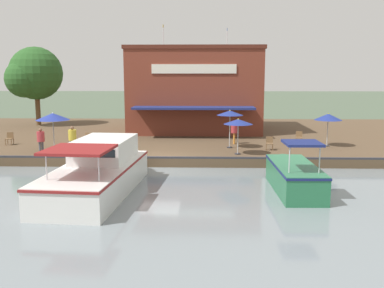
# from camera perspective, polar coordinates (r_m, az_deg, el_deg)

# --- Properties ---
(ground_plane) EXTENTS (220.00, 220.00, 0.00)m
(ground_plane) POSITION_cam_1_polar(r_m,az_deg,el_deg) (24.92, -4.57, -3.30)
(ground_plane) COLOR #4C5B47
(quay_deck) EXTENTS (22.00, 56.00, 0.60)m
(quay_deck) POSITION_cam_1_polar(r_m,az_deg,el_deg) (35.64, -2.68, 1.05)
(quay_deck) COLOR brown
(quay_deck) RESTS_ON ground
(quay_edge_fender) EXTENTS (0.20, 50.40, 0.10)m
(quay_edge_fender) POSITION_cam_1_polar(r_m,az_deg,el_deg) (24.88, -4.56, -1.79)
(quay_edge_fender) COLOR #2D2D33
(quay_edge_fender) RESTS_ON quay_deck
(waterfront_restaurant) EXTENTS (10.16, 11.01, 8.95)m
(waterfront_restaurant) POSITION_cam_1_polar(r_m,az_deg,el_deg) (37.20, 0.41, 7.31)
(waterfront_restaurant) COLOR brown
(waterfront_restaurant) RESTS_ON quay_deck
(patio_umbrella_near_quay_edge) EXTENTS (2.13, 2.13, 2.41)m
(patio_umbrella_near_quay_edge) POSITION_cam_1_polar(r_m,az_deg,el_deg) (28.70, -18.07, 3.49)
(patio_umbrella_near_quay_edge) COLOR #B7B7B7
(patio_umbrella_near_quay_edge) RESTS_ON quay_deck
(patio_umbrella_back_row) EXTENTS (1.82, 1.82, 2.24)m
(patio_umbrella_back_row) POSITION_cam_1_polar(r_m,az_deg,el_deg) (30.10, 17.70, 3.45)
(patio_umbrella_back_row) COLOR #B7B7B7
(patio_umbrella_back_row) RESTS_ON quay_deck
(patio_umbrella_mid_patio_right) EXTENTS (1.71, 1.71, 2.51)m
(patio_umbrella_mid_patio_right) POSITION_cam_1_polar(r_m,az_deg,el_deg) (28.11, 5.08, 4.12)
(patio_umbrella_mid_patio_right) COLOR #B7B7B7
(patio_umbrella_mid_patio_right) RESTS_ON quay_deck
(patio_umbrella_mid_patio_left) EXTENTS (1.75, 1.75, 2.19)m
(patio_umbrella_mid_patio_left) POSITION_cam_1_polar(r_m,az_deg,el_deg) (25.89, 6.18, 2.95)
(patio_umbrella_mid_patio_left) COLOR #B7B7B7
(patio_umbrella_mid_patio_left) RESTS_ON quay_deck
(cafe_chair_mid_patio) EXTENTS (0.59, 0.59, 0.85)m
(cafe_chair_mid_patio) POSITION_cam_1_polar(r_m,az_deg,el_deg) (30.18, -13.84, 0.76)
(cafe_chair_mid_patio) COLOR brown
(cafe_chair_mid_patio) RESTS_ON quay_deck
(cafe_chair_facing_river) EXTENTS (0.53, 0.53, 0.85)m
(cafe_chair_facing_river) POSITION_cam_1_polar(r_m,az_deg,el_deg) (30.94, 14.08, 0.95)
(cafe_chair_facing_river) COLOR brown
(cafe_chair_facing_river) RESTS_ON quay_deck
(cafe_chair_back_row_seat) EXTENTS (0.49, 0.49, 0.85)m
(cafe_chair_back_row_seat) POSITION_cam_1_polar(r_m,az_deg,el_deg) (27.89, 10.31, 0.19)
(cafe_chair_back_row_seat) COLOR brown
(cafe_chair_back_row_seat) RESTS_ON quay_deck
(cafe_chair_far_corner_seat) EXTENTS (0.47, 0.47, 0.85)m
(cafe_chair_far_corner_seat) POSITION_cam_1_polar(r_m,az_deg,el_deg) (32.05, -23.14, 0.76)
(cafe_chair_far_corner_seat) COLOR brown
(cafe_chair_far_corner_seat) RESTS_ON quay_deck
(person_mid_patio) EXTENTS (0.45, 0.45, 1.59)m
(person_mid_patio) POSITION_cam_1_polar(r_m,az_deg,el_deg) (29.89, 5.65, 1.89)
(person_mid_patio) COLOR orange
(person_mid_patio) RESTS_ON quay_deck
(person_near_entrance) EXTENTS (0.48, 0.48, 1.69)m
(person_near_entrance) POSITION_cam_1_polar(r_m,az_deg,el_deg) (27.15, -15.66, 0.99)
(person_near_entrance) COLOR #337547
(person_near_entrance) RESTS_ON quay_deck
(person_at_quay_edge) EXTENTS (0.45, 0.45, 1.59)m
(person_at_quay_edge) POSITION_cam_1_polar(r_m,az_deg,el_deg) (27.54, -19.52, 0.76)
(person_at_quay_edge) COLOR #4C4C56
(person_at_quay_edge) RESTS_ON quay_deck
(motorboat_second_along) EXTENTS (6.00, 1.93, 2.50)m
(motorboat_second_along) POSITION_cam_1_polar(r_m,az_deg,el_deg) (20.84, 13.15, -3.88)
(motorboat_second_along) COLOR #287047
(motorboat_second_along) RESTS_ON river_water
(motorboat_mid_row) EXTENTS (9.74, 3.67, 2.42)m
(motorboat_mid_row) POSITION_cam_1_polar(r_m,az_deg,el_deg) (20.68, -11.84, -3.36)
(motorboat_mid_row) COLOR white
(motorboat_mid_row) RESTS_ON river_water
(tree_upstream_bank) EXTENTS (5.18, 4.93, 7.34)m
(tree_upstream_bank) POSITION_cam_1_polar(r_m,az_deg,el_deg) (43.04, -20.45, 8.64)
(tree_upstream_bank) COLOR brown
(tree_upstream_bank) RESTS_ON quay_deck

